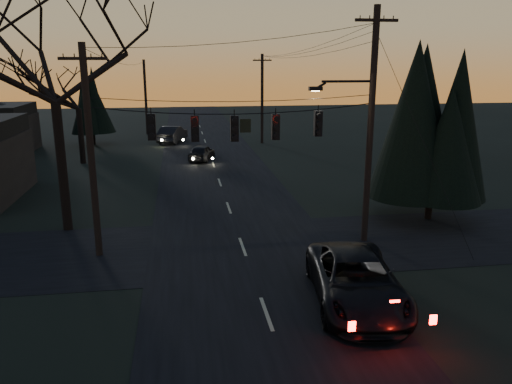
{
  "coord_description": "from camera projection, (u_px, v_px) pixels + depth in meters",
  "views": [
    {
      "loc": [
        -2.52,
        -10.15,
        7.79
      ],
      "look_at": [
        0.31,
        8.2,
        2.92
      ],
      "focal_mm": 35.0,
      "sensor_mm": 36.0,
      "label": 1
    }
  ],
  "objects": [
    {
      "name": "bare_tree_left",
      "position": [
        50.0,
        48.0,
        21.76
      ],
      "size": [
        11.07,
        11.07,
        11.94
      ],
      "color": "black",
      "rests_on": "ground"
    },
    {
      "name": "utility_pole_left",
      "position": [
        100.0,
        255.0,
        20.72
      ],
      "size": [
        1.8,
        0.3,
        8.5
      ],
      "primitive_type": null,
      "color": "black",
      "rests_on": "ground"
    },
    {
      "name": "bare_tree_dist",
      "position": [
        77.0,
        87.0,
        37.9
      ],
      "size": [
        7.48,
        7.48,
        8.51
      ],
      "color": "black",
      "rests_on": "ground"
    },
    {
      "name": "suv_near",
      "position": [
        356.0,
        281.0,
        16.38
      ],
      "size": [
        3.44,
        6.17,
        1.63
      ],
      "primitive_type": "imported",
      "rotation": [
        0.0,
        0.0,
        -0.13
      ],
      "color": "black",
      "rests_on": "ground"
    },
    {
      "name": "sedan_oncoming_b",
      "position": [
        173.0,
        134.0,
        49.31
      ],
      "size": [
        3.1,
        5.21,
        1.62
      ],
      "primitive_type": "imported",
      "rotation": [
        0.0,
        0.0,
        2.84
      ],
      "color": "black",
      "rests_on": "ground"
    },
    {
      "name": "utility_pole_right",
      "position": [
        364.0,
        240.0,
        22.42
      ],
      "size": [
        5.0,
        0.3,
        10.0
      ],
      "primitive_type": null,
      "color": "black",
      "rests_on": "ground"
    },
    {
      "name": "cross_road",
      "position": [
        243.0,
        247.0,
        21.6
      ],
      "size": [
        60.0,
        7.0,
        0.02
      ],
      "primitive_type": "cube",
      "color": "black",
      "rests_on": "ground"
    },
    {
      "name": "evergreen_dist",
      "position": [
        91.0,
        105.0,
        47.37
      ],
      "size": [
        3.28,
        3.28,
        6.41
      ],
      "color": "black",
      "rests_on": "ground"
    },
    {
      "name": "main_road",
      "position": [
        222.0,
        190.0,
        31.16
      ],
      "size": [
        8.0,
        120.0,
        0.02
      ],
      "primitive_type": "cube",
      "color": "black",
      "rests_on": "ground"
    },
    {
      "name": "span_signal_assembly",
      "position": [
        236.0,
        127.0,
        20.24
      ],
      "size": [
        11.5,
        0.44,
        1.61
      ],
      "color": "black",
      "rests_on": "ground"
    },
    {
      "name": "utility_pole_far_l",
      "position": [
        148.0,
        134.0,
        55.14
      ],
      "size": [
        0.3,
        0.3,
        8.0
      ],
      "primitive_type": null,
      "color": "black",
      "rests_on": "ground"
    },
    {
      "name": "sedan_oncoming_a",
      "position": [
        202.0,
        153.0,
        40.33
      ],
      "size": [
        2.6,
        4.06,
        1.29
      ],
      "primitive_type": "imported",
      "rotation": [
        0.0,
        0.0,
        2.83
      ],
      "color": "black",
      "rests_on": "ground"
    },
    {
      "name": "evergreen_right",
      "position": [
        436.0,
        130.0,
        24.37
      ],
      "size": [
        4.56,
        4.56,
        7.88
      ],
      "color": "black",
      "rests_on": "ground"
    },
    {
      "name": "utility_pole_far_r",
      "position": [
        262.0,
        143.0,
        49.18
      ],
      "size": [
        1.8,
        0.3,
        8.5
      ],
      "primitive_type": null,
      "color": "black",
      "rests_on": "ground"
    }
  ]
}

